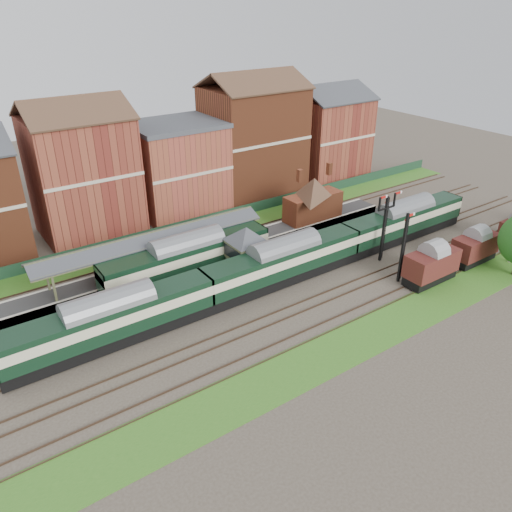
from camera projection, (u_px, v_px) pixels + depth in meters
ground at (286, 281)px, 54.46m from camera, size 160.00×160.00×0.00m
grass_back at (212, 230)px, 66.08m from camera, size 90.00×4.50×0.06m
grass_front at (366, 335)px, 45.72m from camera, size 90.00×5.00×0.06m
fence at (204, 221)px, 67.20m from camera, size 90.00×0.12×1.50m
platform at (202, 255)px, 58.79m from camera, size 55.00×3.40×1.00m
signal_box at (247, 251)px, 53.83m from camera, size 5.40×5.40×6.00m
brick_hut at (303, 248)px, 58.80m from camera, size 3.20×2.64×2.94m
station_building at (313, 198)px, 65.79m from camera, size 8.10×8.10×5.90m
canopy at (152, 236)px, 53.86m from camera, size 26.00×3.89×4.08m
semaphore_bracket at (384, 224)px, 56.59m from camera, size 3.60×0.25×8.18m
semaphore_siding at (403, 247)px, 52.51m from camera, size 1.23×0.25×8.00m
town_backdrop at (176, 163)px, 69.31m from camera, size 69.00×10.00×16.00m
dmu_train at (284, 261)px, 53.08m from camera, size 57.26×3.01×4.40m
platform_railcar at (188, 258)px, 53.70m from camera, size 19.32×3.04×4.45m
goods_van_a at (431, 264)px, 53.30m from camera, size 6.27×2.72×3.80m
goods_van_b at (475, 247)px, 57.32m from camera, size 5.86×2.54×3.56m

